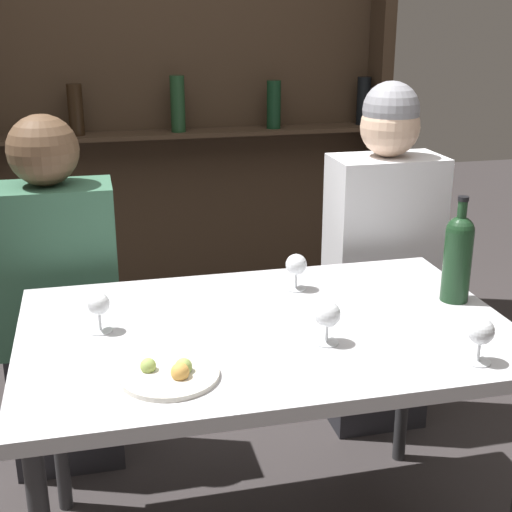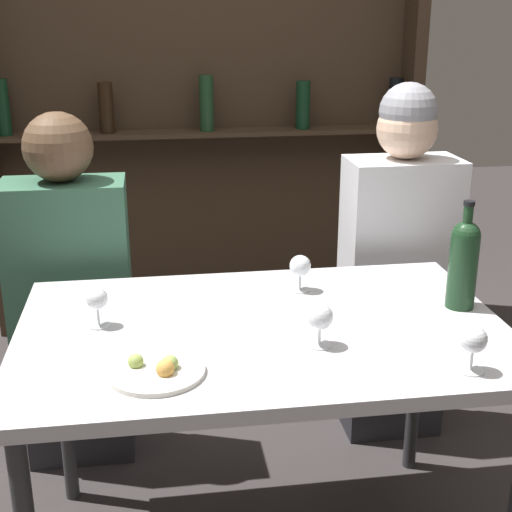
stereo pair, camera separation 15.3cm
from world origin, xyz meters
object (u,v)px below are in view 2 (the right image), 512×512
Objects in this scene: wine_glass_0 at (473,341)px; seated_person_right at (397,271)px; wine_glass_3 at (97,301)px; wine_glass_1 at (300,267)px; food_plate_0 at (157,370)px; seated_person_left at (72,302)px; wine_bottle at (464,260)px; wine_glass_2 at (320,318)px.

wine_glass_0 is 0.09× the size of seated_person_right.
wine_glass_3 is at bearing -151.37° from seated_person_right.
food_plate_0 is at bearing -133.36° from wine_glass_1.
seated_person_left is at bearing 136.87° from wine_glass_0.
wine_bottle reaches higher than wine_glass_1.
wine_glass_3 is 0.60m from seated_person_left.
wine_glass_1 reaches higher than wine_glass_3.
wine_glass_2 is 1.05× the size of wine_glass_3.
seated_person_right is (1.13, 0.00, 0.05)m from seated_person_left.
wine_glass_3 reaches higher than food_plate_0.
wine_glass_2 is 0.57m from wine_glass_3.
wine_glass_0 reaches higher than food_plate_0.
wine_glass_1 is at bearing 85.84° from wine_glass_2.
wine_glass_3 is (-0.98, 0.02, -0.07)m from wine_bottle.
wine_glass_0 is 0.09× the size of seated_person_left.
seated_person_right is (0.46, 0.74, -0.18)m from wine_glass_2.
wine_glass_0 is 0.71m from food_plate_0.
food_plate_0 is 1.19m from seated_person_right.
wine_bottle is 1.27m from seated_person_left.
wine_glass_2 is at bearing -94.16° from wine_glass_1.
wine_glass_0 is at bearing -43.13° from seated_person_left.
wine_glass_3 is at bearing 160.05° from wine_glass_2.
seated_person_right is at bearing 87.64° from wine_bottle.
wine_glass_1 is 0.59m from wine_glass_3.
wine_glass_1 is 0.60m from seated_person_right.
seated_person_right reaches higher than wine_bottle.
wine_glass_3 is at bearing -76.44° from seated_person_left.
seated_person_right is (0.15, 0.92, -0.18)m from wine_glass_0.
food_plate_0 is (-0.83, -0.27, -0.13)m from wine_bottle.
wine_glass_1 is 0.61m from food_plate_0.
wine_glass_0 reaches higher than wine_glass_1.
wine_bottle is 0.38m from wine_glass_0.
food_plate_0 is 0.89m from seated_person_left.
wine_glass_2 is at bearing -157.66° from wine_bottle.
wine_glass_0 is 0.95m from seated_person_right.
wine_glass_1 reaches higher than food_plate_0.
wine_glass_3 is 0.08× the size of seated_person_right.
wine_glass_2 is 0.41m from food_plate_0.
wine_glass_1 is at bearing -28.73° from seated_person_left.
seated_person_left is at bearing 180.00° from seated_person_right.
wine_bottle is at bearing -0.92° from wine_glass_3.
seated_person_left reaches higher than wine_glass_3.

